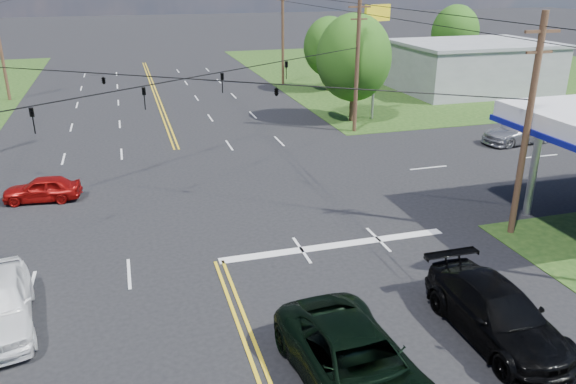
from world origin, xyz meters
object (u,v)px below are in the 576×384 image
object	(u,v)px
tree_right_a	(354,58)
suv_black	(497,313)
pole_se	(527,126)
tree_right_b	(329,47)
pole_ne	(357,63)
tree_far_r	(455,32)
pickup_dkgreen	(356,364)
retail_ne	(473,68)
pole_right_far	(283,34)

from	to	relation	value
tree_right_a	suv_black	size ratio (longest dim) A/B	1.39
pole_se	tree_right_b	distance (m)	33.19
pole_se	tree_right_a	size ratio (longest dim) A/B	1.16
pole_ne	tree_far_r	distance (m)	29.70
pickup_dkgreen	suv_black	xyz separation A→B (m)	(5.22, 1.07, -0.02)
pole_ne	tree_right_a	world-z (taller)	pole_ne
tree_right_b	suv_black	world-z (taller)	tree_right_b
pole_se	tree_far_r	size ratio (longest dim) A/B	1.25
pole_ne	pickup_dkgreen	distance (m)	27.90
tree_right_a	tree_right_b	xyz separation A→B (m)	(2.50, 12.00, -0.65)
tree_right_b	pickup_dkgreen	bearing A→B (deg)	-109.28
retail_ne	pickup_dkgreen	size ratio (longest dim) A/B	2.21
pole_ne	tree_right_a	distance (m)	3.16
tree_right_a	tree_far_r	distance (m)	26.91
pole_ne	pickup_dkgreen	xyz separation A→B (m)	(-10.65, -25.46, -4.03)
retail_ne	pickup_dkgreen	bearing A→B (deg)	-127.18
tree_right_b	suv_black	bearing A→B (deg)	-102.78
pole_right_far	suv_black	world-z (taller)	pole_right_far
retail_ne	suv_black	xyz separation A→B (m)	(-22.43, -35.40, -1.34)
retail_ne	pole_ne	size ratio (longest dim) A/B	1.47
pole_ne	tree_far_r	xyz separation A→B (m)	(21.00, 21.00, -0.37)
tree_right_b	tree_far_r	bearing A→B (deg)	18.92
pole_se	pickup_dkgreen	xyz separation A→B (m)	(-10.65, -7.46, -4.03)
retail_ne	pole_se	distance (m)	33.72
retail_ne	pole_right_far	bearing A→B (deg)	154.80
pole_se	pole_right_far	world-z (taller)	pole_right_far
pole_right_far	pickup_dkgreen	xyz separation A→B (m)	(-10.65, -44.46, -4.29)
pole_se	pole_right_far	bearing A→B (deg)	90.00
pole_se	tree_right_b	xyz separation A→B (m)	(3.50, 33.00, -0.70)
pole_right_far	tree_right_b	bearing A→B (deg)	-48.81
pole_se	tree_far_r	world-z (taller)	pole_se
tree_far_r	pole_ne	bearing A→B (deg)	-135.00
pole_ne	pole_right_far	size ratio (longest dim) A/B	0.95
retail_ne	tree_far_r	size ratio (longest dim) A/B	1.83
retail_ne	tree_right_a	world-z (taller)	tree_right_a
pole_right_far	tree_right_b	size ratio (longest dim) A/B	1.41
tree_right_a	tree_far_r	xyz separation A→B (m)	(20.00, 18.00, -0.33)
pole_right_far	tree_far_r	world-z (taller)	pole_right_far
tree_far_r	suv_black	bearing A→B (deg)	-120.21
tree_right_b	tree_far_r	world-z (taller)	tree_far_r
retail_ne	pole_ne	bearing A→B (deg)	-147.09
pole_se	tree_right_a	bearing A→B (deg)	87.27
retail_ne	tree_right_b	world-z (taller)	tree_right_b
tree_right_b	tree_far_r	xyz separation A→B (m)	(17.50, 6.00, 0.33)
retail_ne	tree_right_b	distance (m)	14.22
pole_right_far	tree_right_a	bearing A→B (deg)	-86.42
tree_right_a	suv_black	world-z (taller)	tree_right_a
pickup_dkgreen	tree_right_a	bearing A→B (deg)	63.88
pole_ne	tree_right_b	world-z (taller)	pole_ne
tree_far_r	suv_black	world-z (taller)	tree_far_r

